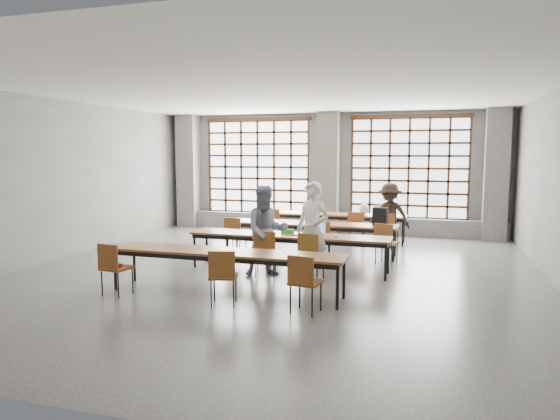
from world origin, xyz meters
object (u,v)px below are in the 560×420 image
at_px(desk_row_c, 289,237).
at_px(student_male, 313,230).
at_px(student_back, 389,215).
at_px(chair_front_left, 265,249).
at_px(chair_back_mid, 356,225).
at_px(backpack, 380,216).
at_px(chair_near_left, 113,264).
at_px(chair_mid_left, 235,232).
at_px(chair_back_left, 273,222).
at_px(desk_row_d, 225,255).
at_px(chair_mid_right, 385,239).
at_px(laptop_back, 381,212).
at_px(phone, 296,235).
at_px(chair_front_right, 310,251).
at_px(chair_back_right, 388,226).
at_px(student_female, 266,231).
at_px(plastic_bag, 364,209).
at_px(desk_row_b, 309,226).
at_px(red_pouch, 117,265).
at_px(laptop_front, 317,232).
at_px(green_box, 287,231).
at_px(chair_near_mid, 223,272).
at_px(desk_row_a, 330,216).
at_px(chair_mid_centre, 321,236).
at_px(mouse, 336,236).

distance_m(desk_row_c, student_male, 0.82).
bearing_deg(student_back, chair_front_left, -104.05).
relative_size(chair_back_mid, backpack, 2.20).
relative_size(chair_front_left, chair_near_left, 1.00).
bearing_deg(chair_mid_left, chair_back_left, 80.72).
distance_m(desk_row_d, chair_mid_right, 3.80).
distance_m(laptop_back, phone, 4.01).
height_order(desk_row_c, chair_near_left, chair_near_left).
relative_size(chair_front_right, student_back, 0.55).
distance_m(chair_back_right, phone, 3.43).
bearing_deg(student_female, chair_near_left, -161.92).
distance_m(desk_row_c, plastic_bag, 3.79).
relative_size(desk_row_c, chair_near_left, 4.55).
distance_m(chair_mid_left, student_back, 3.88).
xyz_separation_m(chair_mid_left, student_back, (3.30, 2.03, 0.26)).
height_order(desk_row_b, backpack, backpack).
xyz_separation_m(desk_row_c, phone, (0.18, -0.10, 0.07)).
xyz_separation_m(phone, red_pouch, (-2.42, -2.37, -0.24)).
height_order(desk_row_d, laptop_front, laptop_front).
distance_m(student_back, green_box, 3.49).
bearing_deg(desk_row_d, chair_near_mid, -70.47).
distance_m(chair_mid_left, student_male, 2.72).
bearing_deg(laptop_back, green_box, -112.52).
xyz_separation_m(chair_mid_left, laptop_back, (3.04, 2.64, 0.25)).
relative_size(desk_row_a, desk_row_b, 1.00).
distance_m(desk_row_d, chair_mid_centre, 3.15).
relative_size(chair_near_mid, plastic_bag, 3.08).
xyz_separation_m(laptop_front, red_pouch, (-2.78, -2.58, -0.29)).
xyz_separation_m(chair_back_mid, chair_mid_left, (-2.50, -1.90, 0.00)).
relative_size(chair_near_left, chair_near_mid, 1.00).
relative_size(chair_mid_right, student_female, 0.51).
bearing_deg(green_box, chair_mid_right, 28.34).
relative_size(student_male, green_box, 7.26).
distance_m(desk_row_b, red_pouch, 4.75).
bearing_deg(desk_row_d, desk_row_b, 81.29).
height_order(chair_back_mid, phone, chair_back_mid).
height_order(chair_near_mid, red_pouch, chair_near_mid).
bearing_deg(student_female, chair_front_left, -110.54).
height_order(chair_back_mid, chair_back_right, same).
height_order(chair_mid_centre, laptop_back, laptop_back).
bearing_deg(phone, laptop_back, 71.50).
bearing_deg(green_box, chair_near_left, -129.88).
height_order(chair_near_mid, plastic_bag, plastic_bag).
bearing_deg(backpack, plastic_bag, 115.40).
distance_m(chair_near_left, mouse, 4.09).
distance_m(desk_row_c, chair_back_left, 3.23).
distance_m(desk_row_a, laptop_front, 3.52).
height_order(laptop_front, red_pouch, laptop_front).
relative_size(desk_row_b, student_male, 2.20).
height_order(chair_mid_left, red_pouch, chair_mid_left).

